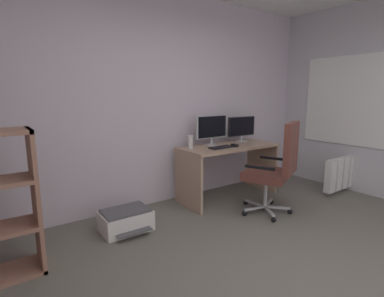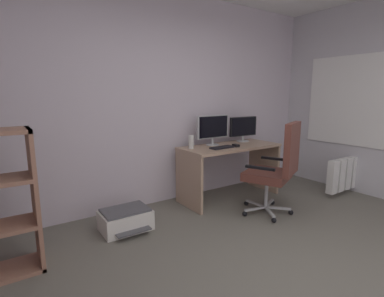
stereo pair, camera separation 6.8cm
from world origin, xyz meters
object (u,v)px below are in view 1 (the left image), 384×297
monitor_main (212,128)px  printer (126,220)px  keyboard (221,147)px  monitor_secondary (242,127)px  desk (229,160)px  radiator (346,172)px  desktop_speaker (190,142)px  computer_mouse (235,145)px  office_chair (276,166)px

monitor_main → printer: size_ratio=1.01×
keyboard → monitor_main: bearing=76.8°
monitor_main → keyboard: monitor_main is taller
monitor_secondary → desk: bearing=-158.3°
radiator → desktop_speaker: bearing=157.2°
computer_mouse → monitor_main: bearing=129.7°
desk → desktop_speaker: 0.65m
printer → computer_mouse: bearing=0.7°
monitor_secondary → office_chair: bearing=-109.6°
desktop_speaker → office_chair: 1.10m
desk → office_chair: bearing=-85.6°
desk → desktop_speaker: bearing=169.5°
keyboard → desktop_speaker: (-0.35, 0.21, 0.07)m
monitor_main → office_chair: (0.24, -0.92, -0.39)m
printer → radiator: bearing=-11.9°
radiator → desk: bearing=153.3°
desktop_speaker → radiator: bearing=-22.8°
keyboard → computer_mouse: size_ratio=3.40×
office_chair → monitor_secondary: bearing=70.4°
monitor_secondary → printer: 2.17m
computer_mouse → printer: (-1.58, -0.02, -0.65)m
desktop_speaker → keyboard: bearing=-31.1°
printer → radiator: (3.22, -0.68, 0.18)m
desk → computer_mouse: bearing=-93.9°
computer_mouse → radiator: size_ratio=0.10×
radiator → printer: bearing=168.1°
desk → office_chair: size_ratio=1.25×
monitor_secondary → office_chair: 1.04m
keyboard → radiator: (1.86, -0.72, -0.46)m
keyboard → radiator: 2.05m
monitor_secondary → computer_mouse: (-0.39, -0.28, -0.19)m
monitor_main → office_chair: monitor_main is taller
monitor_secondary → printer: size_ratio=0.93×
computer_mouse → radiator: (1.64, -0.70, -0.47)m
monitor_main → desktop_speaker: size_ratio=3.07×
desk → monitor_secondary: 0.59m
keyboard → office_chair: (0.29, -0.66, -0.16)m
monitor_main → computer_mouse: 0.40m
monitor_main → computer_mouse: monitor_main is taller
desk → desktop_speaker: desktop_speaker is taller
keyboard → monitor_secondary: bearing=19.3°
computer_mouse → radiator: bearing=-15.9°
computer_mouse → office_chair: size_ratio=0.09×
desktop_speaker → printer: desktop_speaker is taller
office_chair → radiator: size_ratio=1.12×
office_chair → printer: bearing=159.2°
monitor_main → monitor_secondary: 0.57m
monitor_secondary → desktop_speaker: 0.97m
office_chair → radiator: 1.60m
computer_mouse → printer: size_ratio=0.19×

